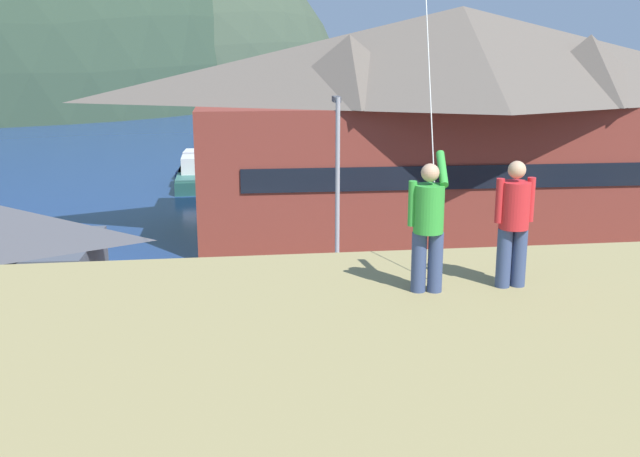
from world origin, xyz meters
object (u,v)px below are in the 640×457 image
(moored_boat_wharfside, at_px, (195,176))
(parked_car_front_row_red, at_px, (417,405))
(person_companion, at_px, (514,220))
(parked_car_mid_row_near, at_px, (481,324))
(parking_light_pole, at_px, (337,194))
(moored_boat_inner_slip, at_px, (197,169))
(parked_car_lone_by_shed, at_px, (159,430))
(wharf_dock, at_px, (246,182))
(harbor_lodge, at_px, (459,115))
(moored_boat_outer_mooring, at_px, (294,173))
(person_kite_flyer, at_px, (428,223))

(moored_boat_wharfside, height_order, parked_car_front_row_red, moored_boat_wharfside)
(person_companion, bearing_deg, moored_boat_wharfside, 97.53)
(parked_car_mid_row_near, xyz_separation_m, parking_light_pole, (-4.11, 4.19, 3.58))
(parked_car_mid_row_near, distance_m, person_companion, 15.23)
(moored_boat_inner_slip, bearing_deg, parked_car_lone_by_shed, -89.86)
(wharf_dock, distance_m, moored_boat_inner_slip, 4.93)
(harbor_lodge, height_order, moored_boat_outer_mooring, harbor_lodge)
(wharf_dock, bearing_deg, person_companion, -87.01)
(wharf_dock, relative_size, parked_car_lone_by_shed, 3.31)
(moored_boat_wharfside, xyz_separation_m, parked_car_mid_row_near, (10.05, -30.24, 0.34))
(parked_car_lone_by_shed, relative_size, parking_light_pole, 0.53)
(harbor_lodge, xyz_separation_m, parked_car_mid_row_near, (-4.11, -16.25, -5.09))
(harbor_lodge, height_order, parked_car_front_row_red, harbor_lodge)
(parked_car_mid_row_near, bearing_deg, moored_boat_outer_mooring, 95.92)
(harbor_lodge, xyz_separation_m, moored_boat_inner_slip, (-14.10, 16.78, -5.43))
(moored_boat_inner_slip, relative_size, parked_car_lone_by_shed, 1.65)
(wharf_dock, relative_size, parked_car_mid_row_near, 3.22)
(wharf_dock, distance_m, person_companion, 43.17)
(moored_boat_inner_slip, height_order, person_companion, person_companion)
(parked_car_mid_row_near, xyz_separation_m, person_companion, (-4.34, -12.96, 6.72))
(moored_boat_inner_slip, xyz_separation_m, parked_car_front_row_red, (6.52, -38.24, 0.34))
(wharf_dock, height_order, parked_car_mid_row_near, parked_car_mid_row_near)
(moored_boat_wharfside, height_order, moored_boat_outer_mooring, same)
(moored_boat_inner_slip, xyz_separation_m, person_kite_flyer, (4.44, -46.05, 7.08))
(parking_light_pole, xyz_separation_m, person_companion, (-0.23, -17.15, 3.14))
(person_kite_flyer, bearing_deg, person_companion, 2.69)
(moored_boat_outer_mooring, xyz_separation_m, person_kite_flyer, (-2.39, -43.41, 7.08))
(moored_boat_inner_slip, distance_m, parked_car_lone_by_shed, 38.71)
(harbor_lodge, distance_m, moored_boat_wharfside, 20.63)
(parked_car_mid_row_near, xyz_separation_m, person_kite_flyer, (-5.54, -13.02, 6.73))
(parked_car_mid_row_near, height_order, person_companion, person_companion)
(parking_light_pole, height_order, person_kite_flyer, person_kite_flyer)
(wharf_dock, xyz_separation_m, moored_boat_inner_slip, (-3.43, 3.52, 0.37))
(wharf_dock, distance_m, moored_boat_wharfside, 3.59)
(parked_car_front_row_red, bearing_deg, person_kite_flyer, -104.88)
(moored_boat_inner_slip, bearing_deg, moored_boat_wharfside, -91.38)
(harbor_lodge, xyz_separation_m, person_companion, (-8.46, -29.21, 1.63))
(harbor_lodge, xyz_separation_m, wharf_dock, (-10.67, 13.26, -5.80))
(harbor_lodge, bearing_deg, parked_car_lone_by_shed, -122.55)
(parking_light_pole, relative_size, person_companion, 4.59)
(parked_car_front_row_red, bearing_deg, parked_car_mid_row_near, 56.38)
(moored_boat_outer_mooring, bearing_deg, person_companion, -91.57)
(wharf_dock, bearing_deg, parked_car_front_row_red, -84.91)
(moored_boat_wharfside, relative_size, parking_light_pole, 0.90)
(harbor_lodge, distance_m, parking_light_pole, 14.68)
(moored_boat_outer_mooring, bearing_deg, person_kite_flyer, -93.15)
(parking_light_pole, distance_m, person_kite_flyer, 17.56)
(parking_light_pole, bearing_deg, moored_boat_wharfside, 102.84)
(parked_car_mid_row_near, distance_m, parking_light_pole, 6.87)
(wharf_dock, xyz_separation_m, person_kite_flyer, (1.02, -42.53, 7.45))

